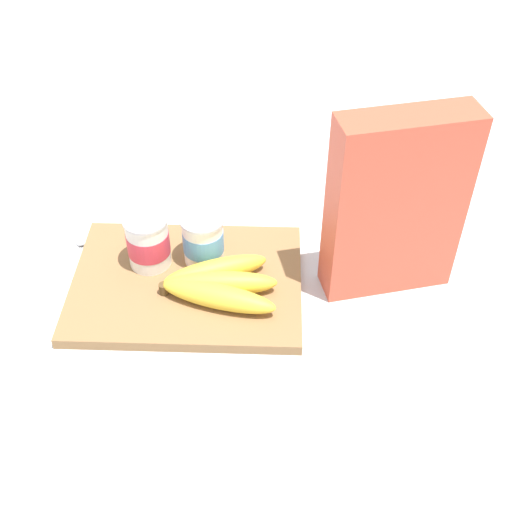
% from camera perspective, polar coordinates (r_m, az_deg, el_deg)
% --- Properties ---
extents(ground_plane, '(2.40, 2.40, 0.00)m').
position_cam_1_polar(ground_plane, '(1.01, -5.98, -2.70)').
color(ground_plane, silver).
extents(cutting_board, '(0.35, 0.26, 0.02)m').
position_cam_1_polar(cutting_board, '(1.00, -6.02, -2.35)').
color(cutting_board, olive).
rests_on(cutting_board, ground_plane).
extents(cereal_box, '(0.20, 0.10, 0.29)m').
position_cam_1_polar(cereal_box, '(0.94, 12.06, 4.29)').
color(cereal_box, '#D85138').
rests_on(cereal_box, ground_plane).
extents(yogurt_cup_front, '(0.07, 0.07, 0.09)m').
position_cam_1_polar(yogurt_cup_front, '(1.00, -9.37, 1.26)').
color(yogurt_cup_front, white).
rests_on(yogurt_cup_front, cutting_board).
extents(yogurt_cup_back, '(0.07, 0.07, 0.08)m').
position_cam_1_polar(yogurt_cup_back, '(1.00, -4.62, 1.46)').
color(yogurt_cup_back, white).
rests_on(yogurt_cup_back, cutting_board).
extents(banana_bunch, '(0.18, 0.13, 0.04)m').
position_cam_1_polar(banana_bunch, '(0.96, -3.33, -2.48)').
color(banana_bunch, yellow).
rests_on(banana_bunch, cutting_board).
extents(spoon, '(0.11, 0.10, 0.01)m').
position_cam_1_polar(spoon, '(1.11, -15.81, 0.77)').
color(spoon, silver).
rests_on(spoon, ground_plane).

